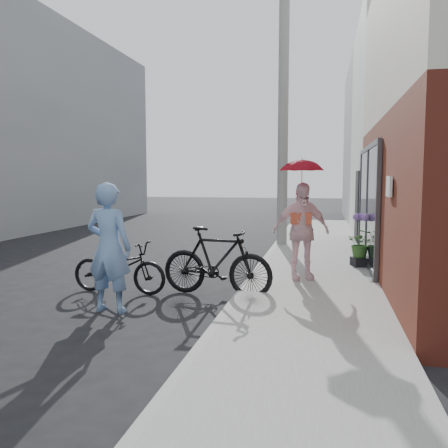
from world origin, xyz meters
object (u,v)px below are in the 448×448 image
(officer, at_px, (109,248))
(kimono_woman, at_px, (301,231))
(planter, at_px, (361,262))
(bike_right, at_px, (217,262))
(utility_pole, at_px, (283,120))
(bike_left, at_px, (119,267))

(officer, relative_size, kimono_woman, 1.08)
(kimono_woman, bearing_deg, planter, 34.69)
(kimono_woman, bearing_deg, officer, -156.49)
(kimono_woman, distance_m, planter, 2.06)
(bike_right, height_order, kimono_woman, kimono_woman)
(utility_pole, xyz_separation_m, bike_right, (-0.58, -5.56, -2.93))
(officer, bearing_deg, utility_pole, -100.63)
(bike_left, height_order, planter, bike_left)
(bike_left, xyz_separation_m, bike_right, (1.66, 0.16, 0.13))
(bike_right, height_order, planter, bike_right)
(officer, relative_size, bike_right, 0.99)
(bike_left, distance_m, bike_right, 1.67)
(utility_pole, bearing_deg, kimono_woman, -80.67)
(utility_pole, relative_size, bike_left, 4.18)
(kimono_woman, xyz_separation_m, planter, (1.16, 1.51, -0.78))
(bike_right, bearing_deg, kimono_woman, -43.64)
(officer, height_order, bike_left, officer)
(officer, xyz_separation_m, kimono_woman, (2.63, 2.30, 0.05))
(officer, xyz_separation_m, planter, (3.79, 3.82, -0.73))
(kimono_woman, relative_size, planter, 5.14)
(utility_pole, bearing_deg, bike_left, -111.32)
(bike_right, distance_m, kimono_woman, 1.75)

